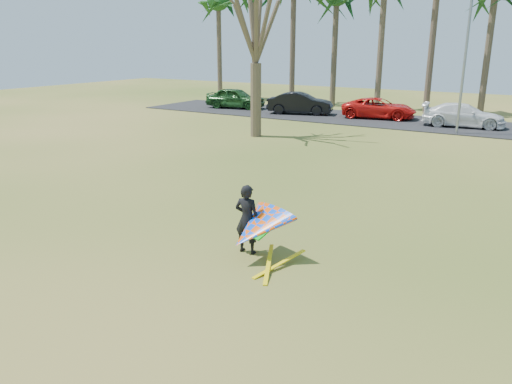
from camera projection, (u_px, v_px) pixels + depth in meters
The scene contains 10 objects.
ground at pixel (217, 250), 13.30m from camera, with size 100.00×100.00×0.00m, color #2D5512.
parking_strip at pixel (434, 124), 33.70m from camera, with size 46.00×7.00×0.06m, color black.
palm_0 at pixel (218, 0), 47.02m from camera, with size 4.84×4.84×10.84m.
bare_tree_left at pixel (256, 13), 27.58m from camera, with size 6.60×6.60×9.70m.
streetlight at pixel (468, 58), 28.90m from camera, with size 2.28×0.18×8.00m.
car_0 at pixel (236, 98), 41.61m from camera, with size 1.98×4.93×1.68m, color #1B441B.
car_1 at pixel (300, 103), 38.20m from camera, with size 1.72×4.94×1.63m, color black.
car_2 at pixel (379, 108), 36.03m from camera, with size 2.40×5.22×1.45m, color red.
car_3 at pixel (463, 115), 32.33m from camera, with size 2.08×5.13×1.49m, color white.
kite_flyer at pixel (256, 227), 12.54m from camera, with size 2.13×2.39×2.02m.
Camera 1 is at (7.33, -9.94, 5.29)m, focal length 35.00 mm.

